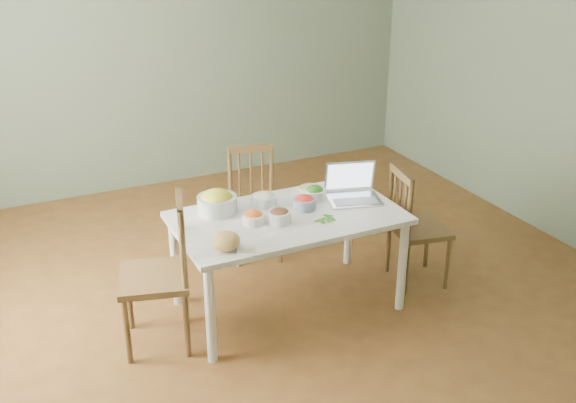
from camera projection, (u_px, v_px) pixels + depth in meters
name	position (u px, v px, depth m)	size (l,w,h in m)	color
floor	(281.00, 297.00, 4.86)	(5.00, 5.00, 0.00)	#543016
wall_back	(169.00, 47.00, 6.37)	(5.00, 0.00, 2.70)	#5D6F55
wall_right	(568.00, 77.00, 5.29)	(0.00, 5.00, 2.70)	#5D6F55
dining_table	(288.00, 262.00, 4.61)	(1.50, 0.84, 0.70)	white
chair_far	(255.00, 205.00, 5.27)	(0.39, 0.37, 0.88)	#55381A
chair_left	(153.00, 274.00, 4.17)	(0.44, 0.42, 1.00)	#55381A
chair_right	(419.00, 226.00, 4.91)	(0.40, 0.38, 0.90)	#55381A
bread_boule	(226.00, 241.00, 4.01)	(0.17, 0.17, 0.11)	tan
butter_stick	(246.00, 250.00, 4.00)	(0.11, 0.03, 0.03)	beige
bowl_squash	(217.00, 202.00, 4.49)	(0.27, 0.27, 0.15)	gold
bowl_carrot	(254.00, 217.00, 4.34)	(0.15, 0.15, 0.08)	#EA5D30
bowl_onion	(264.00, 199.00, 4.59)	(0.18, 0.18, 0.10)	white
bowl_mushroom	(279.00, 216.00, 4.35)	(0.15, 0.15, 0.10)	black
bowl_redpep	(304.00, 202.00, 4.55)	(0.16, 0.16, 0.09)	red
bowl_broccoli	(315.00, 193.00, 4.69)	(0.16, 0.16, 0.10)	#193914
flatbread	(311.00, 189.00, 4.87)	(0.18, 0.18, 0.02)	beige
basil_bunch	(324.00, 218.00, 4.41)	(0.17, 0.17, 0.02)	#2A7415
laptop	(355.00, 185.00, 4.63)	(0.36, 0.30, 0.25)	silver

